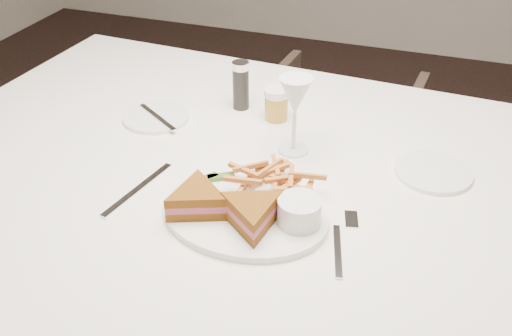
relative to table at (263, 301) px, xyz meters
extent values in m
cube|color=white|center=(0.00, 0.00, 0.00)|extent=(1.68, 1.17, 0.75)
imported|color=#47342B|center=(-0.03, 0.95, -0.08)|extent=(0.61, 0.58, 0.58)
ellipsoid|color=white|center=(0.01, -0.14, 0.38)|extent=(0.33, 0.27, 0.01)
cube|color=silver|center=(-0.22, -0.13, 0.38)|extent=(0.05, 0.20, 0.00)
cylinder|color=white|center=(-0.32, 0.14, 0.38)|extent=(0.16, 0.16, 0.01)
cylinder|color=white|center=(0.33, 0.12, 0.38)|extent=(0.16, 0.16, 0.01)
cylinder|color=black|center=(-0.15, 0.27, 0.44)|extent=(0.04, 0.04, 0.12)
cylinder|color=#B4822B|center=(-0.05, 0.24, 0.42)|extent=(0.06, 0.06, 0.08)
cube|color=#3F6322|center=(-0.07, -0.06, 0.40)|extent=(0.06, 0.04, 0.01)
cube|color=#3F6322|center=(-0.10, -0.08, 0.40)|extent=(0.05, 0.05, 0.01)
cylinder|color=white|center=(0.11, -0.14, 0.42)|extent=(0.08, 0.08, 0.05)
camera|label=1|loc=(0.30, -0.93, 1.05)|focal=40.00mm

